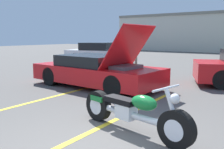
{
  "coord_description": "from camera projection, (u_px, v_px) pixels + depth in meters",
  "views": [
    {
      "loc": [
        2.27,
        -2.68,
        1.72
      ],
      "look_at": [
        -1.16,
        2.28,
        0.8
      ],
      "focal_mm": 40.0,
      "sensor_mm": 36.0,
      "label": 1
    }
  ],
  "objects": [
    {
      "name": "parking_stripe_foreground",
      "position": [
        38.0,
        101.0,
        6.75
      ],
      "size": [
        0.12,
        5.67,
        0.01
      ],
      "primitive_type": "cube",
      "color": "yellow",
      "rests_on": "ground"
    },
    {
      "name": "parking_stripe_middle",
      "position": [
        118.0,
        118.0,
        5.29
      ],
      "size": [
        0.12,
        5.67,
        0.01
      ],
      "primitive_type": "cube",
      "color": "yellow",
      "rests_on": "ground"
    },
    {
      "name": "motorcycle",
      "position": [
        132.0,
        112.0,
        4.48
      ],
      "size": [
        2.44,
        0.85,
        0.94
      ],
      "rotation": [
        0.0,
        0.0,
        -0.2
      ],
      "color": "black",
      "rests_on": "ground"
    },
    {
      "name": "show_car_hood_open",
      "position": [
        97.0,
        71.0,
        8.55
      ],
      "size": [
        4.72,
        2.19,
        2.07
      ],
      "rotation": [
        0.0,
        0.0,
        -0.07
      ],
      "color": "red",
      "rests_on": "ground"
    },
    {
      "name": "parked_car_left_row",
      "position": [
        99.0,
        54.0,
        15.89
      ],
      "size": [
        4.41,
        2.76,
        1.34
      ],
      "rotation": [
        0.0,
        0.0,
        0.26
      ],
      "color": "silver",
      "rests_on": "ground"
    },
    {
      "name": "spectator_by_show_car",
      "position": [
        134.0,
        50.0,
        11.77
      ],
      "size": [
        0.52,
        0.24,
        1.8
      ],
      "color": "gray",
      "rests_on": "ground"
    }
  ]
}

